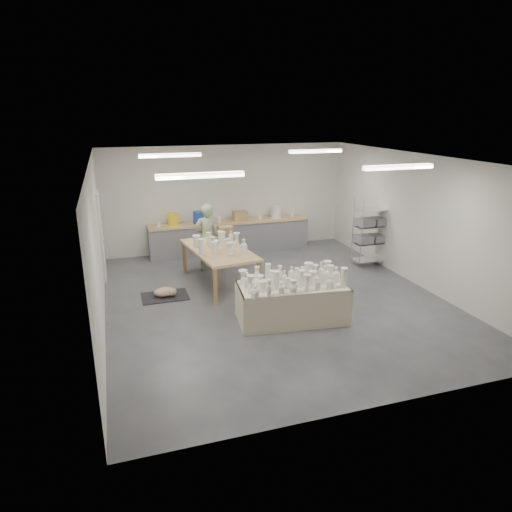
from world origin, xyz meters
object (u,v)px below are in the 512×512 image
object	(u,v)px
work_table	(220,247)
potter	(207,237)
red_stool	(206,255)
drying_table	(292,300)

from	to	relation	value
work_table	potter	world-z (taller)	potter
potter	red_stool	distance (m)	0.61
drying_table	red_stool	world-z (taller)	drying_table
drying_table	work_table	size ratio (longest dim) A/B	0.89
drying_table	work_table	bearing A→B (deg)	115.79
work_table	red_stool	world-z (taller)	work_table
work_table	red_stool	xyz separation A→B (m)	(-0.09, 1.29, -0.57)
work_table	potter	size ratio (longest dim) A/B	1.43
red_stool	potter	bearing A→B (deg)	-90.00
work_table	potter	xyz separation A→B (m)	(-0.09, 1.02, -0.02)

